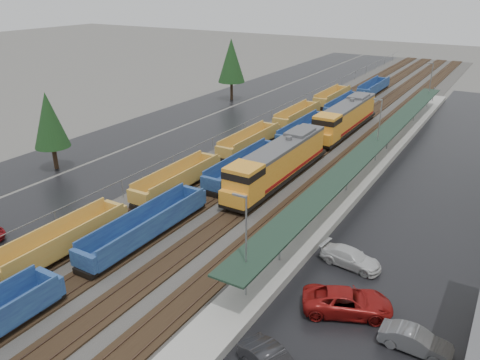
# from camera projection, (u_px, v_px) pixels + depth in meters

# --- Properties ---
(ballast_strip) EXTENTS (20.00, 160.00, 0.08)m
(ballast_strip) POSITION_uv_depth(u_px,v_px,m) (329.00, 132.00, 67.66)
(ballast_strip) COLOR #302D2B
(ballast_strip) RESTS_ON ground
(trackbed) EXTENTS (14.60, 160.00, 0.22)m
(trackbed) POSITION_uv_depth(u_px,v_px,m) (329.00, 131.00, 67.61)
(trackbed) COLOR black
(trackbed) RESTS_ON ground
(west_parking_lot) EXTENTS (10.00, 160.00, 0.02)m
(west_parking_lot) POSITION_uv_depth(u_px,v_px,m) (241.00, 118.00, 74.82)
(west_parking_lot) COLOR black
(west_parking_lot) RESTS_ON ground
(west_road) EXTENTS (9.00, 160.00, 0.02)m
(west_road) POSITION_uv_depth(u_px,v_px,m) (191.00, 110.00, 79.59)
(west_road) COLOR black
(west_road) RESTS_ON ground
(east_commuter_lot) EXTENTS (16.00, 100.00, 0.02)m
(east_commuter_lot) POSITION_uv_depth(u_px,v_px,m) (461.00, 182.00, 50.74)
(east_commuter_lot) COLOR black
(east_commuter_lot) RESTS_ON ground
(station_platform) EXTENTS (3.00, 80.00, 8.00)m
(station_platform) POSITION_uv_depth(u_px,v_px,m) (375.00, 160.00, 54.99)
(station_platform) COLOR #9E9B93
(station_platform) RESTS_ON ground
(chainlink_fence) EXTENTS (0.08, 160.04, 2.02)m
(chainlink_fence) POSITION_uv_depth(u_px,v_px,m) (267.00, 115.00, 70.35)
(chainlink_fence) COLOR gray
(chainlink_fence) RESTS_ON ground
(tree_west_near) EXTENTS (3.96, 3.96, 9.00)m
(tree_west_near) POSITION_uv_depth(u_px,v_px,m) (49.00, 120.00, 52.25)
(tree_west_near) COLOR #332316
(tree_west_near) RESTS_ON ground
(tree_west_far) EXTENTS (4.84, 4.84, 11.00)m
(tree_west_far) POSITION_uv_depth(u_px,v_px,m) (231.00, 61.00, 83.74)
(tree_west_far) COLOR #332316
(tree_west_far) RESTS_ON ground
(locomotive_lead) EXTENTS (2.99, 19.68, 4.45)m
(locomotive_lead) POSITION_uv_depth(u_px,v_px,m) (277.00, 163.00, 49.44)
(locomotive_lead) COLOR black
(locomotive_lead) RESTS_ON ground
(locomotive_trail) EXTENTS (2.99, 19.68, 4.45)m
(locomotive_trail) POSITION_uv_depth(u_px,v_px,m) (345.00, 118.00, 66.00)
(locomotive_trail) COLOR black
(locomotive_trail) RESTS_ON ground
(well_string_yellow) EXTENTS (2.49, 101.13, 2.21)m
(well_string_yellow) POSITION_uv_depth(u_px,v_px,m) (178.00, 180.00, 48.40)
(well_string_yellow) COLOR gold
(well_string_yellow) RESTS_ON ground
(well_string_blue) EXTENTS (2.48, 112.04, 2.20)m
(well_string_blue) POSITION_uv_depth(u_px,v_px,m) (246.00, 167.00, 52.01)
(well_string_blue) COLOR navy
(well_string_blue) RESTS_ON ground
(parked_car_east_b) EXTENTS (4.83, 6.42, 1.62)m
(parked_car_east_b) POSITION_uv_depth(u_px,v_px,m) (347.00, 302.00, 30.45)
(parked_car_east_b) COLOR maroon
(parked_car_east_b) RESTS_ON ground
(parked_car_east_c) EXTENTS (2.44, 4.91, 1.37)m
(parked_car_east_c) POSITION_uv_depth(u_px,v_px,m) (351.00, 258.00, 35.55)
(parked_car_east_c) COLOR silver
(parked_car_east_c) RESTS_ON ground
(parked_car_east_e) EXTENTS (1.46, 4.16, 1.37)m
(parked_car_east_e) POSITION_uv_depth(u_px,v_px,m) (416.00, 341.00, 27.31)
(parked_car_east_e) COLOR slate
(parked_car_east_e) RESTS_ON ground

